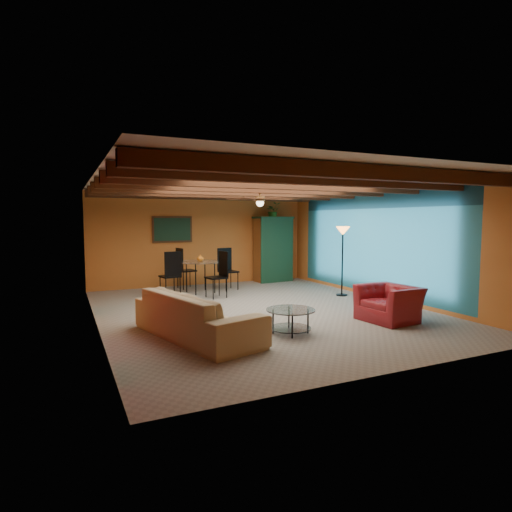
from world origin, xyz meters
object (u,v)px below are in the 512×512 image
coffee_table (291,321)px  vase (200,246)px  armchair (389,303)px  dining_table (200,271)px  floor_lamp (342,261)px  potted_plant (273,211)px  sofa (197,315)px  armoire (273,250)px

coffee_table → vase: vase is taller
armchair → coffee_table: bearing=-96.0°
dining_table → floor_lamp: bearing=-31.3°
coffee_table → floor_lamp: size_ratio=0.47×
floor_lamp → potted_plant: 3.29m
sofa → armchair: (3.65, -0.46, -0.04)m
dining_table → floor_lamp: (3.14, -1.91, 0.31)m
armchair → vase: bearing=-158.2°
sofa → floor_lamp: floor_lamp is taller
armoire → coffee_table: bearing=-119.4°
dining_table → vase: 0.67m
armchair → potted_plant: bearing=170.6°
coffee_table → potted_plant: size_ratio=1.69×
armchair → coffee_table: armchair is taller
dining_table → armoire: size_ratio=1.13×
armchair → vase: (-2.34, 4.49, 0.91)m
sofa → potted_plant: bearing=-53.2°
armoire → floor_lamp: size_ratio=1.11×
sofa → armchair: size_ratio=2.48×
armchair → coffee_table: 2.15m
dining_table → armchair: bearing=-62.5°
sofa → armoire: 6.51m
armchair → coffee_table: size_ratio=1.25×
dining_table → potted_plant: 3.32m
sofa → vase: size_ratio=13.91×
coffee_table → floor_lamp: floor_lamp is taller
armoire → vase: bearing=-163.6°
armoire → vase: size_ratio=10.58×
armchair → vase: size_ratio=5.61×
floor_lamp → armchair: bearing=-107.3°
sofa → dining_table: (1.31, 4.03, 0.20)m
potted_plant → armchair: bearing=-93.6°
armchair → armoire: (0.35, 5.56, 0.64)m
armoire → floor_lamp: (0.45, -2.98, -0.10)m
dining_table → armoire: bearing=21.6°
potted_plant → floor_lamp: bearing=-81.4°
potted_plant → vase: potted_plant is taller
potted_plant → vase: size_ratio=2.67×
vase → sofa: bearing=-108.0°
dining_table → floor_lamp: size_ratio=1.26×
sofa → dining_table: 4.24m
dining_table → armoire: 2.93m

